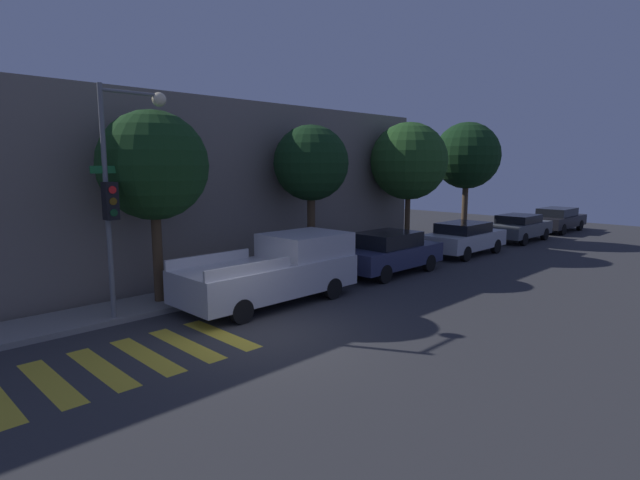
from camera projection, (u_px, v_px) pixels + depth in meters
name	position (u px, v px, depth m)	size (l,w,h in m)	color
ground_plane	(264.00, 336.00, 11.45)	(60.00, 60.00, 0.00)	#333335
sidewalk	(174.00, 300.00, 14.31)	(26.00, 1.81, 0.14)	gray
building_row	(107.00, 190.00, 16.88)	(26.00, 6.00, 6.09)	slate
crosswalk	(101.00, 368.00, 9.65)	(5.91, 2.60, 0.00)	gold
traffic_light_pole	(121.00, 176.00, 12.10)	(2.01, 0.56, 5.80)	slate
pickup_truck	(277.00, 269.00, 14.30)	(5.28, 2.13, 1.88)	#BCBCC1
sedan_near_corner	(389.00, 252.00, 17.99)	(4.32, 1.89, 1.52)	#2D3351
sedan_middle	(464.00, 238.00, 21.77)	(4.33, 1.87, 1.43)	#B7BABF
sedan_far_end	(519.00, 227.00, 25.72)	(4.21, 1.85, 1.37)	#4C5156
sedan_tail_of_row	(557.00, 219.00, 29.42)	(4.61, 1.84, 1.39)	black
tree_near_corner	(153.00, 166.00, 13.42)	(2.96, 2.96, 5.36)	#4C3823
tree_midblock	(311.00, 164.00, 17.54)	(2.66, 2.66, 5.30)	#4C3823
tree_far_end	(409.00, 161.00, 21.66)	(3.35, 3.35, 5.74)	#4C3823
tree_behind_truck	(467.00, 156.00, 25.12)	(3.33, 3.33, 6.04)	brown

